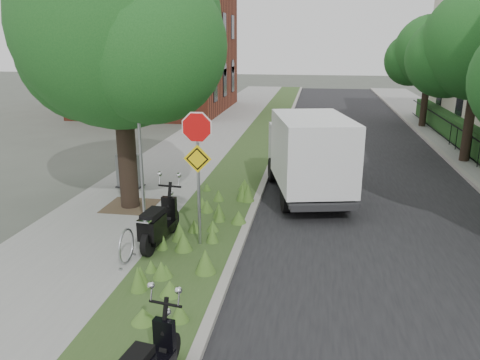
% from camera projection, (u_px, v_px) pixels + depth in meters
% --- Properties ---
extents(ground, '(120.00, 120.00, 0.00)m').
position_uv_depth(ground, '(256.00, 264.00, 10.19)').
color(ground, '#4C5147').
rests_on(ground, ground).
extents(sidewalk_near, '(3.50, 60.00, 0.12)m').
position_uv_depth(sidewalk_near, '(189.00, 152.00, 20.28)').
color(sidewalk_near, gray).
rests_on(sidewalk_near, ground).
extents(verge, '(2.00, 60.00, 0.12)m').
position_uv_depth(verge, '(251.00, 154.00, 19.86)').
color(verge, '#344F22').
rests_on(verge, ground).
extents(kerb_near, '(0.20, 60.00, 0.13)m').
position_uv_depth(kerb_near, '(275.00, 155.00, 19.70)').
color(kerb_near, '#9E9991').
rests_on(kerb_near, ground).
extents(road, '(7.00, 60.00, 0.01)m').
position_uv_depth(road, '(360.00, 159.00, 19.18)').
color(road, black).
rests_on(road, ground).
extents(kerb_far, '(0.20, 60.00, 0.13)m').
position_uv_depth(kerb_far, '(450.00, 161.00, 18.62)').
color(kerb_far, '#9E9991').
rests_on(kerb_far, ground).
extents(street_tree_main, '(6.21, 5.54, 7.66)m').
position_uv_depth(street_tree_main, '(117.00, 36.00, 12.15)').
color(street_tree_main, black).
rests_on(street_tree_main, ground).
extents(bare_post, '(0.08, 0.08, 4.00)m').
position_uv_depth(bare_post, '(140.00, 146.00, 11.78)').
color(bare_post, '#A5A8AD').
rests_on(bare_post, ground).
extents(bike_hoop, '(0.06, 0.78, 0.77)m').
position_uv_depth(bike_hoop, '(126.00, 246.00, 9.89)').
color(bike_hoop, '#A5A8AD').
rests_on(bike_hoop, ground).
extents(sign_assembly, '(0.94, 0.08, 3.22)m').
position_uv_depth(sign_assembly, '(197.00, 152.00, 10.29)').
color(sign_assembly, '#A5A8AD').
rests_on(sign_assembly, ground).
extents(fence_far, '(0.04, 24.00, 1.00)m').
position_uv_depth(fence_far, '(471.00, 147.00, 18.34)').
color(fence_far, black).
rests_on(fence_far, ground).
extents(brick_building, '(9.40, 10.40, 8.30)m').
position_uv_depth(brick_building, '(158.00, 48.00, 31.26)').
color(brick_building, maroon).
rests_on(brick_building, ground).
extents(far_tree_b, '(4.83, 4.31, 6.56)m').
position_uv_depth(far_tree_b, '(477.00, 49.00, 17.37)').
color(far_tree_b, black).
rests_on(far_tree_b, ground).
extents(far_tree_c, '(4.37, 3.89, 5.93)m').
position_uv_depth(far_tree_c, '(428.00, 55.00, 25.05)').
color(far_tree_c, black).
rests_on(far_tree_c, ground).
extents(scooter_near, '(0.51, 1.97, 0.94)m').
position_uv_depth(scooter_near, '(157.00, 228.00, 10.63)').
color(scooter_near, black).
rests_on(scooter_near, ground).
extents(box_truck, '(2.89, 5.14, 2.20)m').
position_uv_depth(box_truck, '(309.00, 152.00, 14.19)').
color(box_truck, '#262628').
rests_on(box_truck, ground).
extents(utility_cabinet, '(0.88, 0.65, 1.08)m').
position_uv_depth(utility_cabinet, '(130.00, 171.00, 15.06)').
color(utility_cabinet, '#262628').
rests_on(utility_cabinet, ground).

